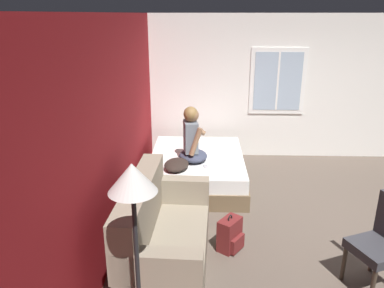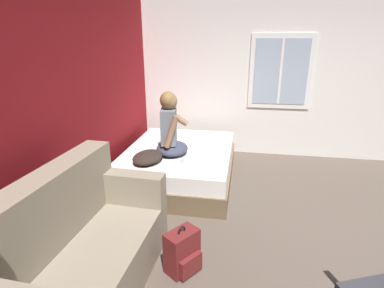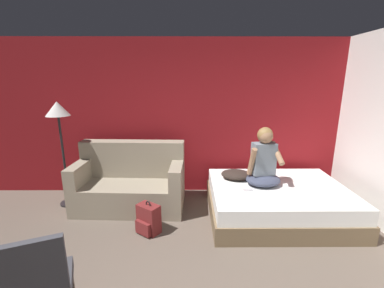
{
  "view_description": "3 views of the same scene",
  "coord_description": "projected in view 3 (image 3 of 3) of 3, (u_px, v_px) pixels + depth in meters",
  "views": [
    {
      "loc": [
        -4.38,
        1.77,
        2.69
      ],
      "look_at": [
        0.58,
        1.94,
        0.95
      ],
      "focal_mm": 35.0,
      "sensor_mm": 36.0,
      "label": 1
    },
    {
      "loc": [
        -2.69,
        0.98,
        1.99
      ],
      "look_at": [
        0.74,
        1.58,
        0.78
      ],
      "focal_mm": 28.0,
      "sensor_mm": 36.0,
      "label": 2
    },
    {
      "loc": [
        0.05,
        -1.66,
        2.04
      ],
      "look_at": [
        0.08,
        2.03,
        1.09
      ],
      "focal_mm": 24.0,
      "sensor_mm": 36.0,
      "label": 3
    }
  ],
  "objects": [
    {
      "name": "bed",
      "position": [
        277.0,
        201.0,
        3.88
      ],
      "size": [
        2.03,
        1.55,
        0.48
      ],
      "color": "brown",
      "rests_on": "ground"
    },
    {
      "name": "throw_pillow",
      "position": [
        236.0,
        175.0,
        4.09
      ],
      "size": [
        0.54,
        0.44,
        0.14
      ],
      "primitive_type": "ellipsoid",
      "rotation": [
        0.0,
        0.0,
        -0.19
      ],
      "color": "#2D231E",
      "rests_on": "bed"
    },
    {
      "name": "floor_lamp",
      "position": [
        59.0,
        119.0,
        3.95
      ],
      "size": [
        0.36,
        0.36,
        1.7
      ],
      "color": "black",
      "rests_on": "ground"
    },
    {
      "name": "side_chair",
      "position": [
        38.0,
        284.0,
        1.93
      ],
      "size": [
        0.6,
        0.6,
        0.98
      ],
      "color": "#382D23",
      "rests_on": "ground"
    },
    {
      "name": "person_seated",
      "position": [
        264.0,
        162.0,
        3.8
      ],
      "size": [
        0.59,
        0.52,
        0.88
      ],
      "color": "#383D51",
      "rests_on": "bed"
    },
    {
      "name": "wall_back_accent",
      "position": [
        187.0,
        118.0,
        4.57
      ],
      "size": [
        10.35,
        0.16,
        2.7
      ],
      "primitive_type": "cube",
      "color": "maroon",
      "rests_on": "ground"
    },
    {
      "name": "backpack",
      "position": [
        148.0,
        219.0,
        3.46
      ],
      "size": [
        0.35,
        0.34,
        0.46
      ],
      "color": "maroon",
      "rests_on": "ground"
    },
    {
      "name": "couch",
      "position": [
        131.0,
        183.0,
        4.15
      ],
      "size": [
        1.73,
        0.89,
        1.04
      ],
      "color": "gray",
      "rests_on": "ground"
    },
    {
      "name": "cell_phone",
      "position": [
        248.0,
        190.0,
        3.68
      ],
      "size": [
        0.16,
        0.1,
        0.01
      ],
      "primitive_type": "cube",
      "rotation": [
        0.0,
        0.0,
        1.83
      ],
      "color": "#B7B7BC",
      "rests_on": "bed"
    }
  ]
}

